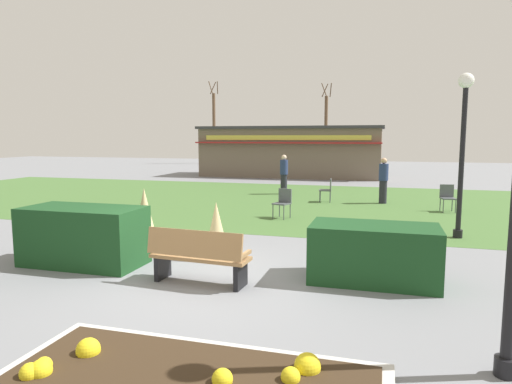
# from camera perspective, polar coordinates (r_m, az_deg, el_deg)

# --- Properties ---
(ground_plane) EXTENTS (80.00, 80.00, 0.00)m
(ground_plane) POSITION_cam_1_polar(r_m,az_deg,el_deg) (7.92, -7.04, -11.11)
(ground_plane) COLOR slate
(lawn_patch) EXTENTS (36.00, 12.00, 0.01)m
(lawn_patch) POSITION_cam_1_polar(r_m,az_deg,el_deg) (17.10, 5.79, -1.26)
(lawn_patch) COLOR #446B33
(lawn_patch) RESTS_ON ground_plane
(park_bench) EXTENTS (1.73, 0.64, 0.95)m
(park_bench) POSITION_cam_1_polar(r_m,az_deg,el_deg) (7.62, -7.32, -8.07)
(park_bench) COLOR #9E7547
(park_bench) RESTS_ON ground_plane
(hedge_left) EXTENTS (2.29, 1.10, 1.12)m
(hedge_left) POSITION_cam_1_polar(r_m,az_deg,el_deg) (9.31, -20.99, -5.22)
(hedge_left) COLOR #19421E
(hedge_left) RESTS_ON ground_plane
(hedge_right) EXTENTS (2.13, 1.10, 0.98)m
(hedge_right) POSITION_cam_1_polar(r_m,az_deg,el_deg) (7.96, 14.70, -7.53)
(hedge_right) COLOR #19421E
(hedge_right) RESTS_ON ground_plane
(ornamental_grass_behind_left) EXTENTS (0.61, 0.61, 1.39)m
(ornamental_grass_behind_left) POSITION_cam_1_polar(r_m,az_deg,el_deg) (9.85, -13.91, -3.51)
(ornamental_grass_behind_left) COLOR #D1BC7F
(ornamental_grass_behind_left) RESTS_ON ground_plane
(ornamental_grass_behind_right) EXTENTS (0.54, 0.54, 1.17)m
(ornamental_grass_behind_right) POSITION_cam_1_polar(r_m,az_deg,el_deg) (9.04, -5.04, -4.95)
(ornamental_grass_behind_right) COLOR #D1BC7F
(ornamental_grass_behind_right) RESTS_ON ground_plane
(lamppost_mid) EXTENTS (0.36, 0.36, 3.95)m
(lamppost_mid) POSITION_cam_1_polar(r_m,az_deg,el_deg) (11.86, 24.76, 6.57)
(lamppost_mid) COLOR black
(lamppost_mid) RESTS_ON ground_plane
(food_kiosk) EXTENTS (11.16, 4.20, 3.09)m
(food_kiosk) POSITION_cam_1_polar(r_m,az_deg,el_deg) (28.16, 4.45, 5.16)
(food_kiosk) COLOR #6B5B4C
(food_kiosk) RESTS_ON ground_plane
(cafe_chair_west) EXTENTS (0.50, 0.50, 0.89)m
(cafe_chair_west) POSITION_cam_1_polar(r_m,az_deg,el_deg) (16.07, 23.09, -0.44)
(cafe_chair_west) COLOR #4C5156
(cafe_chair_west) RESTS_ON ground_plane
(cafe_chair_east) EXTENTS (0.56, 0.56, 0.89)m
(cafe_chair_east) POSITION_cam_1_polar(r_m,az_deg,el_deg) (13.65, 3.47, -1.11)
(cafe_chair_east) COLOR #4C5156
(cafe_chair_east) RESTS_ON ground_plane
(cafe_chair_center) EXTENTS (0.47, 0.47, 0.89)m
(cafe_chair_center) POSITION_cam_1_polar(r_m,az_deg,el_deg) (17.15, 9.07, 0.48)
(cafe_chair_center) COLOR #4C5156
(cafe_chair_center) RESTS_ON ground_plane
(person_strolling) EXTENTS (0.34, 0.34, 1.69)m
(person_strolling) POSITION_cam_1_polar(r_m,az_deg,el_deg) (19.34, 3.55, 2.28)
(person_strolling) COLOR #23232D
(person_strolling) RESTS_ON ground_plane
(person_standing) EXTENTS (0.34, 0.34, 1.69)m
(person_standing) POSITION_cam_1_polar(r_m,az_deg,el_deg) (17.23, 15.83, 1.44)
(person_standing) COLOR #23232D
(person_standing) RESTS_ON ground_plane
(parked_car_west_slot) EXTENTS (4.24, 2.13, 1.20)m
(parked_car_west_slot) POSITION_cam_1_polar(r_m,az_deg,el_deg) (35.73, 3.09, 4.10)
(parked_car_west_slot) COLOR #2D6638
(parked_car_west_slot) RESTS_ON ground_plane
(tree_left_bg) EXTENTS (0.91, 0.96, 6.93)m
(tree_left_bg) POSITION_cam_1_polar(r_m,az_deg,el_deg) (39.10, 8.84, 7.88)
(tree_left_bg) COLOR brown
(tree_left_bg) RESTS_ON ground_plane
(tree_right_bg) EXTENTS (0.91, 0.96, 7.43)m
(tree_right_bg) POSITION_cam_1_polar(r_m,az_deg,el_deg) (41.80, -5.34, 8.22)
(tree_right_bg) COLOR brown
(tree_right_bg) RESTS_ON ground_plane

